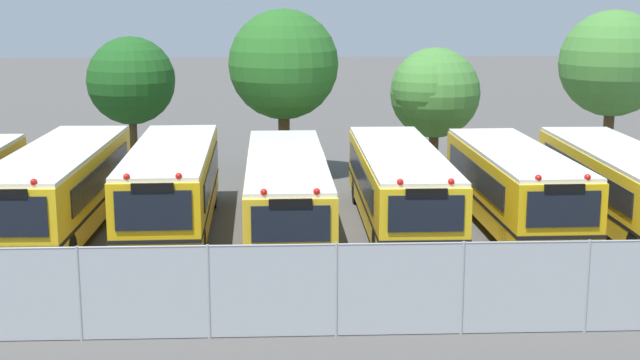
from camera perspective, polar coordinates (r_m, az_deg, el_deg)
The scene contains 12 objects.
ground_plane at distance 28.43m, azimuth -1.93°, elevation -3.18°, with size 160.00×160.00×0.00m, color #514F4C.
school_bus_1 at distance 28.78m, azimuth -16.09°, elevation -0.48°, with size 2.69×10.63×2.77m.
school_bus_2 at distance 28.32m, azimuth -9.35°, elevation -0.34°, with size 2.66×10.02×2.79m.
school_bus_3 at distance 27.85m, azimuth -2.13°, elevation -0.66°, with size 2.57×11.11×2.54m.
school_bus_4 at distance 28.56m, azimuth 5.05°, elevation -0.31°, with size 2.51×10.63×2.61m.
school_bus_5 at distance 29.02m, azimuth 12.17°, elevation -0.32°, with size 2.60×9.64×2.64m.
school_bus_6 at distance 29.93m, azimuth 18.70°, elevation -0.36°, with size 2.70×11.27×2.58m.
tree_1 at distance 38.49m, azimuth -11.64°, elevation 6.20°, with size 3.66×3.66×5.59m.
tree_2 at distance 35.93m, azimuth -2.35°, elevation 7.33°, with size 4.36×4.36×6.74m.
tree_3 at distance 36.56m, azimuth 7.12°, elevation 5.55°, with size 3.62×3.62×5.21m.
tree_4 at distance 40.92m, azimuth 17.83°, elevation 7.10°, with size 4.56×4.56×6.64m.
chainlink_fence at distance 19.50m, azimuth 1.04°, elevation -6.86°, with size 27.38×0.07×2.09m.
Camera 1 is at (-0.29, -27.48, 7.27)m, focal length 50.68 mm.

